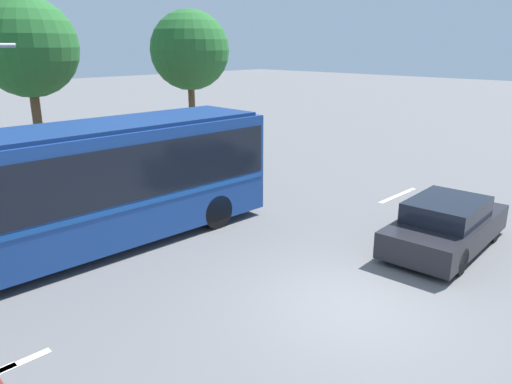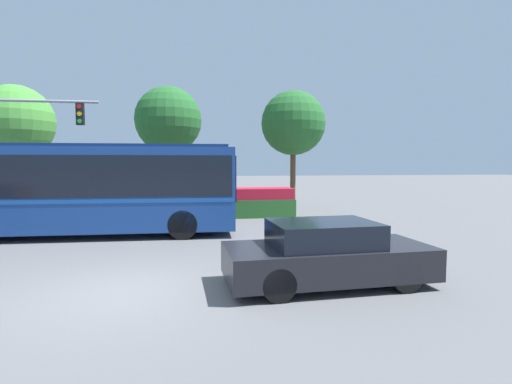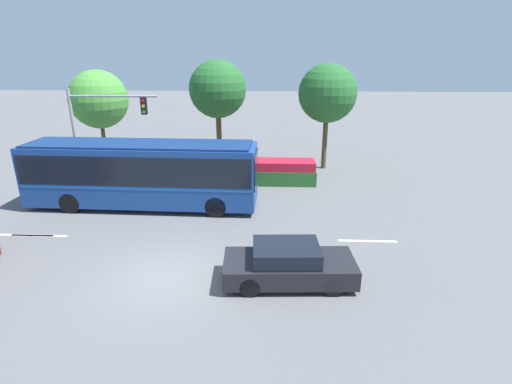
{
  "view_description": "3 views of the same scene",
  "coord_description": "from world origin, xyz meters",
  "px_view_note": "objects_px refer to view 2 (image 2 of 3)",
  "views": [
    {
      "loc": [
        -7.65,
        -4.72,
        5.14
      ],
      "look_at": [
        1.13,
        3.88,
        1.38
      ],
      "focal_mm": 33.9,
      "sensor_mm": 36.0,
      "label": 1
    },
    {
      "loc": [
        1.5,
        -7.77,
        2.58
      ],
      "look_at": [
        3.52,
        5.4,
        1.58
      ],
      "focal_mm": 27.04,
      "sensor_mm": 36.0,
      "label": 2
    },
    {
      "loc": [
        3.65,
        -11.5,
        7.26
      ],
      "look_at": [
        2.89,
        5.16,
        1.34
      ],
      "focal_mm": 27.5,
      "sensor_mm": 36.0,
      "label": 3
    }
  ],
  "objects_px": {
    "street_tree_centre": "(168,120)",
    "street_tree_left": "(16,122)",
    "city_bus": "(75,184)",
    "street_tree_right": "(293,123)",
    "sedan_foreground": "(326,255)",
    "traffic_light_pole": "(11,137)"
  },
  "relations": [
    {
      "from": "city_bus",
      "to": "street_tree_right",
      "type": "height_order",
      "value": "street_tree_right"
    },
    {
      "from": "street_tree_right",
      "to": "street_tree_left",
      "type": "bearing_deg",
      "value": -174.54
    },
    {
      "from": "street_tree_centre",
      "to": "street_tree_right",
      "type": "height_order",
      "value": "street_tree_centre"
    },
    {
      "from": "street_tree_right",
      "to": "city_bus",
      "type": "bearing_deg",
      "value": -142.83
    },
    {
      "from": "sedan_foreground",
      "to": "traffic_light_pole",
      "type": "relative_size",
      "value": 0.81
    },
    {
      "from": "street_tree_right",
      "to": "sedan_foreground",
      "type": "bearing_deg",
      "value": -101.28
    },
    {
      "from": "street_tree_centre",
      "to": "street_tree_left",
      "type": "bearing_deg",
      "value": -162.78
    },
    {
      "from": "sedan_foreground",
      "to": "street_tree_right",
      "type": "xyz_separation_m",
      "value": [
        2.79,
        13.99,
        4.21
      ]
    },
    {
      "from": "sedan_foreground",
      "to": "traffic_light_pole",
      "type": "xyz_separation_m",
      "value": [
        -10.15,
        9.36,
        3.0
      ]
    },
    {
      "from": "traffic_light_pole",
      "to": "street_tree_left",
      "type": "height_order",
      "value": "street_tree_left"
    },
    {
      "from": "street_tree_centre",
      "to": "street_tree_right",
      "type": "bearing_deg",
      "value": -6.77
    },
    {
      "from": "city_bus",
      "to": "street_tree_centre",
      "type": "distance_m",
      "value": 9.22
    },
    {
      "from": "city_bus",
      "to": "sedan_foreground",
      "type": "height_order",
      "value": "city_bus"
    },
    {
      "from": "sedan_foreground",
      "to": "street_tree_right",
      "type": "bearing_deg",
      "value": 75.5
    },
    {
      "from": "sedan_foreground",
      "to": "street_tree_right",
      "type": "relative_size",
      "value": 0.66
    },
    {
      "from": "city_bus",
      "to": "sedan_foreground",
      "type": "bearing_deg",
      "value": -42.07
    },
    {
      "from": "city_bus",
      "to": "traffic_light_pole",
      "type": "bearing_deg",
      "value": 140.56
    },
    {
      "from": "street_tree_centre",
      "to": "sedan_foreground",
      "type": "bearing_deg",
      "value": -73.91
    },
    {
      "from": "city_bus",
      "to": "street_tree_right",
      "type": "relative_size",
      "value": 1.68
    },
    {
      "from": "street_tree_centre",
      "to": "street_tree_right",
      "type": "relative_size",
      "value": 1.03
    },
    {
      "from": "city_bus",
      "to": "street_tree_left",
      "type": "relative_size",
      "value": 1.78
    },
    {
      "from": "traffic_light_pole",
      "to": "street_tree_left",
      "type": "distance_m",
      "value": 3.61
    }
  ]
}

